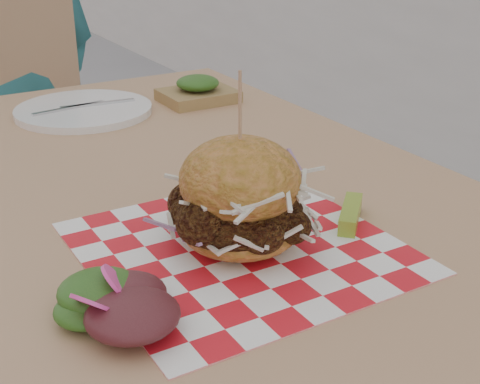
{
  "coord_description": "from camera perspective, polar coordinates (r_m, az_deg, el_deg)",
  "views": [
    {
      "loc": [
        -0.04,
        -0.9,
        1.14
      ],
      "look_at": [
        0.32,
        -0.28,
        0.82
      ],
      "focal_mm": 50.0,
      "sensor_mm": 36.0,
      "label": 1
    }
  ],
  "objects": [
    {
      "name": "paper_liner",
      "position": [
        0.82,
        -0.0,
        -4.76
      ],
      "size": [
        0.36,
        0.36,
        0.0
      ],
      "primitive_type": "cube",
      "color": "red",
      "rests_on": "patio_table"
    },
    {
      "name": "side_salad",
      "position": [
        0.68,
        -10.95,
        -10.06
      ],
      "size": [
        0.14,
        0.14,
        0.05
      ],
      "color": "#3F1419",
      "rests_on": "patio_table"
    },
    {
      "name": "patio_table",
      "position": [
        1.07,
        -6.4,
        -2.41
      ],
      "size": [
        0.8,
        1.2,
        0.75
      ],
      "color": "tan",
      "rests_on": "ground"
    },
    {
      "name": "place_setting",
      "position": [
        1.37,
        -13.19,
        6.82
      ],
      "size": [
        0.27,
        0.27,
        0.02
      ],
      "color": "white",
      "rests_on": "patio_table"
    },
    {
      "name": "patio_chair",
      "position": [
        1.97,
        -18.47,
        5.03
      ],
      "size": [
        0.48,
        0.49,
        0.95
      ],
      "rotation": [
        0.0,
        0.0,
        0.16
      ],
      "color": "tan",
      "rests_on": "ground"
    },
    {
      "name": "kraft_tray",
      "position": [
        1.42,
        -3.61,
        8.6
      ],
      "size": [
        0.15,
        0.12,
        0.06
      ],
      "color": "olive",
      "rests_on": "patio_table"
    },
    {
      "name": "sandwich",
      "position": [
        0.79,
        -0.0,
        -0.83
      ],
      "size": [
        0.19,
        0.19,
        0.22
      ],
      "color": "#BF7836",
      "rests_on": "paper_liner"
    },
    {
      "name": "pickle_spear",
      "position": [
        0.89,
        9.41,
        -1.86
      ],
      "size": [
        0.08,
        0.08,
        0.02
      ],
      "primitive_type": "cube",
      "rotation": [
        0.0,
        0.0,
        0.78
      ],
      "color": "#93B033",
      "rests_on": "paper_liner"
    }
  ]
}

